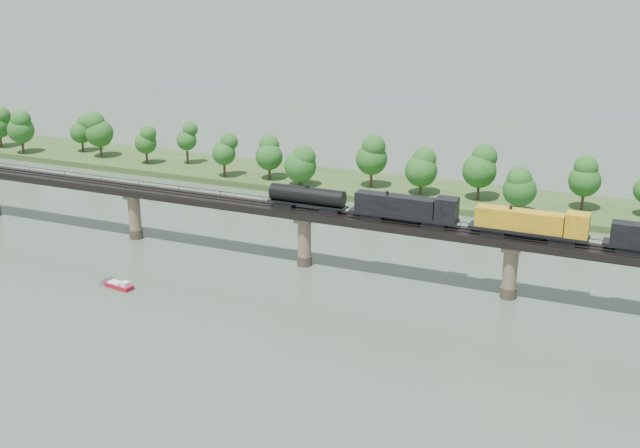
% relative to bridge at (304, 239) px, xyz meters
% --- Properties ---
extents(ground, '(400.00, 400.00, 0.00)m').
position_rel_bridge_xyz_m(ground, '(0.00, -30.00, -5.46)').
color(ground, '#3B4C3C').
rests_on(ground, ground).
extents(far_bank, '(300.00, 24.00, 1.60)m').
position_rel_bridge_xyz_m(far_bank, '(0.00, 55.00, -4.66)').
color(far_bank, '#2D4A1D').
rests_on(far_bank, ground).
extents(bridge, '(236.00, 30.00, 11.50)m').
position_rel_bridge_xyz_m(bridge, '(0.00, 0.00, 0.00)').
color(bridge, '#473A2D').
rests_on(bridge, ground).
extents(bridge_superstructure, '(220.00, 4.90, 0.75)m').
position_rel_bridge_xyz_m(bridge_superstructure, '(0.00, 0.00, 6.33)').
color(bridge_superstructure, black).
rests_on(bridge_superstructure, bridge).
extents(far_treeline, '(289.06, 17.54, 13.60)m').
position_rel_bridge_xyz_m(far_treeline, '(-8.21, 50.52, 3.37)').
color(far_treeline, '#382619').
rests_on(far_treeline, far_bank).
extents(freight_train, '(82.59, 3.22, 5.68)m').
position_rel_bridge_xyz_m(freight_train, '(35.17, -0.00, 8.76)').
color(freight_train, black).
rests_on(freight_train, bridge).
extents(motorboat, '(5.94, 2.98, 1.59)m').
position_rel_bridge_xyz_m(motorboat, '(-26.58, -23.99, -4.91)').
color(motorboat, maroon).
rests_on(motorboat, ground).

